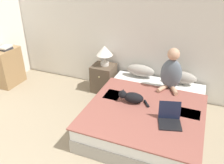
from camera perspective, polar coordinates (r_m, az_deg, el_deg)
name	(u,v)px	position (r m, az deg, el deg)	size (l,w,h in m)	color
wall_back	(136,27)	(4.41, 5.91, 13.05)	(6.14, 0.05, 2.55)	silver
bed	(147,115)	(3.81, 8.35, -7.76)	(1.70, 1.99, 0.41)	#9E998E
pillow_near	(140,70)	(4.45, 6.82, 2.77)	(0.53, 0.20, 0.22)	gray
pillow_far	(181,77)	(4.35, 16.26, 1.10)	(0.53, 0.20, 0.22)	gray
person_sitting	(171,71)	(4.05, 14.09, 2.47)	(0.36, 0.35, 0.72)	slate
cat_tabby	(131,97)	(3.65, 4.68, -3.63)	(0.51, 0.19, 0.19)	black
laptop_open	(170,119)	(3.33, 13.71, -8.69)	(0.37, 0.38, 0.27)	black
nightstand	(104,78)	(4.70, -2.02, 1.01)	(0.42, 0.44, 0.54)	brown
table_lamp	(105,52)	(4.49, -1.81, 7.28)	(0.31, 0.31, 0.39)	beige
bookshelf	(10,67)	(5.30, -23.31, 3.25)	(0.24, 0.56, 0.77)	#99754C
book_stack_top	(6,48)	(5.15, -24.20, 7.51)	(0.21, 0.25, 0.07)	#2D2D33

